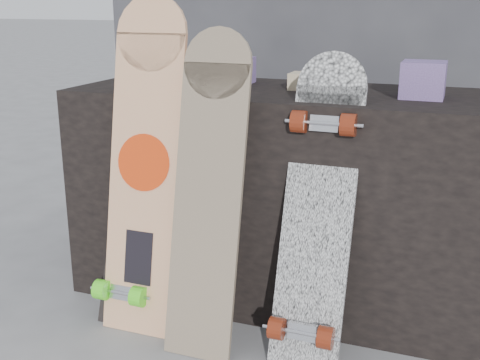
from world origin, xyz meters
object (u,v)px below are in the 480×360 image
at_px(longboard_geisha, 145,158).
at_px(longboard_celtic, 209,184).
at_px(skateboard_dark, 141,184).
at_px(vendor_table, 290,196).
at_px(longboard_cascadia, 318,206).

xyz_separation_m(longboard_geisha, longboard_celtic, (0.26, -0.06, -0.05)).
bearing_deg(skateboard_dark, vendor_table, 32.61).
relative_size(longboard_celtic, skateboard_dark, 1.10).
xyz_separation_m(longboard_geisha, skateboard_dark, (-0.06, 0.06, -0.12)).
relative_size(vendor_table, longboard_celtic, 1.54).
bearing_deg(longboard_geisha, longboard_cascadia, 1.62).
xyz_separation_m(vendor_table, longboard_cascadia, (0.19, -0.35, 0.09)).
height_order(vendor_table, longboard_cascadia, longboard_cascadia).
distance_m(vendor_table, longboard_celtic, 0.48).
bearing_deg(longboard_geisha, vendor_table, 41.38).
distance_m(vendor_table, skateboard_dark, 0.56).
bearing_deg(vendor_table, skateboard_dark, -147.39).
bearing_deg(longboard_cascadia, longboard_geisha, -178.38).
xyz_separation_m(vendor_table, skateboard_dark, (-0.47, -0.30, 0.08)).
bearing_deg(longboard_geisha, skateboard_dark, 132.42).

